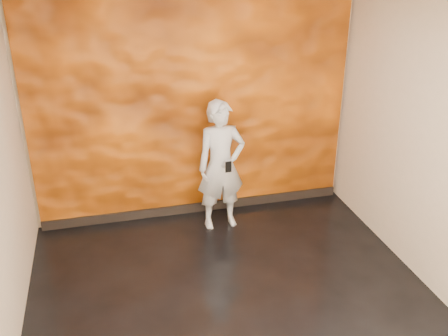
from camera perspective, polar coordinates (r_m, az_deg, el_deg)
The scene contains 5 objects.
room at distance 4.32m, azimuth 1.53°, elevation -0.92°, with size 4.02×4.02×2.81m.
feature_wall at distance 6.11m, azimuth -3.48°, elevation 6.58°, with size 3.90×0.06×2.75m, color orange.
baseboard at distance 6.60m, azimuth -3.13°, elevation -4.50°, with size 3.90×0.04×0.12m, color black.
man at distance 5.96m, azimuth -0.33°, elevation 0.26°, with size 0.59×0.39×1.61m, color #91959E.
phone at distance 5.73m, azimuth 0.51°, elevation 0.12°, with size 0.07×0.01×0.13m, color black.
Camera 1 is at (-1.07, -3.75, 3.25)m, focal length 40.00 mm.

